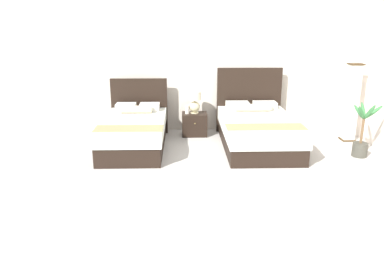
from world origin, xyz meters
name	(u,v)px	position (x,y,z in m)	size (l,w,h in m)	color
ground_plane	(203,199)	(0.00, 0.00, -0.01)	(10.36, 10.38, 0.02)	beige
wall_back	(194,67)	(0.00, 3.39, 1.34)	(10.36, 0.12, 2.68)	silver
bed_near_window	(135,131)	(-1.14, 2.16, 0.31)	(1.15, 2.07, 1.15)	black
bed_near_corner	(257,129)	(1.14, 2.17, 0.32)	(1.34, 2.19, 1.34)	black
nightstand	(195,124)	(0.00, 2.91, 0.23)	(0.51, 0.42, 0.46)	black
table_lamp	(195,101)	(0.00, 2.93, 0.70)	(0.26, 0.26, 0.44)	beige
vase	(187,110)	(-0.15, 2.87, 0.55)	(0.09, 0.09, 0.17)	silver
floor_lamp_corner	(351,103)	(3.00, 2.46, 0.75)	(0.25, 0.25, 1.50)	#45311A
potted_palm	(361,139)	(2.82, 1.54, 0.32)	(0.53, 0.56, 0.97)	#424139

